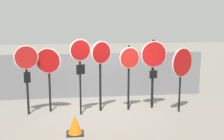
{
  "coord_description": "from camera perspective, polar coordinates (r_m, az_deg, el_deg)",
  "views": [
    {
      "loc": [
        -0.91,
        -9.66,
        3.26
      ],
      "look_at": [
        0.28,
        0.0,
        1.35
      ],
      "focal_mm": 50.0,
      "sensor_mm": 36.0,
      "label": 1
    }
  ],
  "objects": [
    {
      "name": "stop_sign_5",
      "position": [
        10.26,
        7.6,
        1.62
      ],
      "size": [
        0.86,
        0.18,
        2.29
      ],
      "rotation": [
        0.0,
        0.0,
        0.1
      ],
      "color": "black",
      "rests_on": "ground"
    },
    {
      "name": "stop_sign_2",
      "position": [
        9.49,
        -5.81,
        2.04
      ],
      "size": [
        0.64,
        0.25,
        2.38
      ],
      "rotation": [
        0.0,
        0.0,
        0.34
      ],
      "color": "black",
      "rests_on": "ground"
    },
    {
      "name": "ground_plane",
      "position": [
        10.24,
        -1.56,
        -7.49
      ],
      "size": [
        40.0,
        40.0,
        0.0
      ],
      "primitive_type": "plane",
      "color": "gray"
    },
    {
      "name": "stop_sign_3",
      "position": [
        9.84,
        -2.03,
        1.63
      ],
      "size": [
        0.64,
        0.38,
        2.28
      ],
      "rotation": [
        0.0,
        0.0,
        0.52
      ],
      "color": "black",
      "rests_on": "ground"
    },
    {
      "name": "traffic_cone_0",
      "position": [
        8.42,
        -6.79,
        -9.93
      ],
      "size": [
        0.45,
        0.45,
        0.51
      ],
      "color": "black",
      "rests_on": "ground"
    },
    {
      "name": "stop_sign_1",
      "position": [
        9.97,
        -11.56,
        0.79
      ],
      "size": [
        0.79,
        0.21,
        2.08
      ],
      "rotation": [
        0.0,
        0.0,
        -0.22
      ],
      "color": "black",
      "rests_on": "ground"
    },
    {
      "name": "stop_sign_4",
      "position": [
        9.97,
        3.19,
        1.06
      ],
      "size": [
        0.68,
        0.2,
        2.13
      ],
      "rotation": [
        0.0,
        0.0,
        0.25
      ],
      "color": "black",
      "rests_on": "ground"
    },
    {
      "name": "stop_sign_0",
      "position": [
        9.85,
        -15.37,
        0.81
      ],
      "size": [
        0.71,
        0.25,
        2.19
      ],
      "rotation": [
        0.0,
        0.0,
        0.3
      ],
      "color": "black",
      "rests_on": "ground"
    },
    {
      "name": "stop_sign_6",
      "position": [
        10.01,
        12.7,
        0.83
      ],
      "size": [
        0.8,
        0.5,
        2.09
      ],
      "rotation": [
        0.0,
        0.0,
        0.54
      ],
      "color": "black",
      "rests_on": "ground"
    },
    {
      "name": "fence_back",
      "position": [
        11.67,
        -2.39,
        -0.94
      ],
      "size": [
        7.85,
        0.12,
        1.66
      ],
      "color": "slate",
      "rests_on": "ground"
    }
  ]
}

